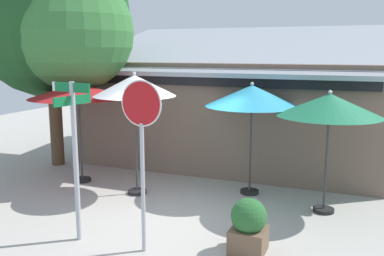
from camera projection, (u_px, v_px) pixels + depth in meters
ground_plane at (171, 214)px, 9.08m from camera, size 28.00×28.00×0.10m
cafe_building at (239, 107)px, 13.43m from camera, size 9.07×5.69×4.18m
street_sign_post at (75, 145)px, 7.44m from camera, size 0.87×0.82×2.85m
stop_sign at (142, 135)px, 6.95m from camera, size 0.75×0.08×2.91m
patio_umbrella_crimson_left at (78, 91)px, 10.75m from camera, size 2.48×2.48×2.63m
patio_umbrella_ivory_center at (135, 87)px, 9.77m from camera, size 1.90×1.90×2.89m
patio_umbrella_teal_right at (252, 96)px, 9.82m from camera, size 2.15×2.15×2.65m
patio_umbrella_forest_green_far_right at (329, 106)px, 8.66m from camera, size 2.11×2.11×2.58m
shade_tree at (56, 21)px, 11.88m from camera, size 5.05×4.52×6.55m
sidewalk_planter at (249, 225)px, 7.19m from camera, size 0.61×0.61×0.94m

